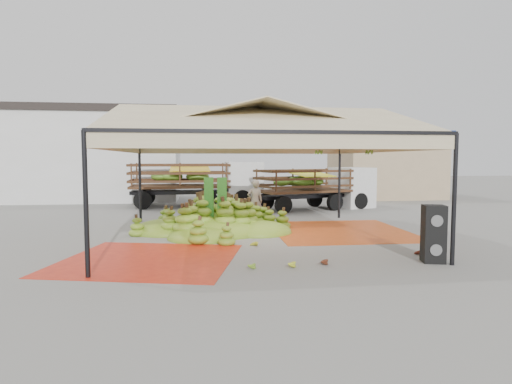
{
  "coord_description": "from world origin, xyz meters",
  "views": [
    {
      "loc": [
        -1.73,
        -12.95,
        2.41
      ],
      "look_at": [
        0.2,
        1.5,
        1.3
      ],
      "focal_mm": 30.0,
      "sensor_mm": 36.0,
      "label": 1
    }
  ],
  "objects": [
    {
      "name": "vendor",
      "position": [
        0.37,
        3.04,
        0.82
      ],
      "size": [
        0.64,
        0.46,
        1.65
      ],
      "primitive_type": "imported",
      "rotation": [
        0.0,
        0.0,
        3.25
      ],
      "color": "gray",
      "rests_on": "ground"
    },
    {
      "name": "banana_leaves",
      "position": [
        -1.15,
        0.42,
        0.0
      ],
      "size": [
        0.96,
        1.36,
        3.7
      ],
      "primitive_type": null,
      "color": "#237820",
      "rests_on": "ground"
    },
    {
      "name": "building_white",
      "position": [
        -10.0,
        14.0,
        2.71
      ],
      "size": [
        14.3,
        6.3,
        5.4
      ],
      "color": "silver",
      "rests_on": "ground"
    },
    {
      "name": "canopy_tent",
      "position": [
        0.0,
        0.0,
        3.3
      ],
      "size": [
        8.1,
        8.1,
        4.0
      ],
      "color": "black",
      "rests_on": "ground"
    },
    {
      "name": "hand_red_b",
      "position": [
        3.7,
        -2.98,
        0.09
      ],
      "size": [
        0.45,
        0.38,
        0.19
      ],
      "primitive_type": "ellipsoid",
      "rotation": [
        0.0,
        0.0,
        0.11
      ],
      "color": "#572913",
      "rests_on": "ground"
    },
    {
      "name": "hanging_bunches",
      "position": [
        2.4,
        -1.12,
        2.62
      ],
      "size": [
        1.74,
        0.24,
        0.2
      ],
      "color": "#4E7217",
      "rests_on": "ground"
    },
    {
      "name": "banana_heap",
      "position": [
        -1.23,
        1.09,
        0.59
      ],
      "size": [
        5.56,
        4.59,
        1.18
      ],
      "primitive_type": "ellipsoid",
      "rotation": [
        0.0,
        0.0,
        -0.01
      ],
      "color": "#4A7217",
      "rests_on": "ground"
    },
    {
      "name": "truck_right",
      "position": [
        4.15,
        7.28,
        1.23
      ],
      "size": [
        6.16,
        3.67,
        2.0
      ],
      "rotation": [
        0.0,
        0.0,
        0.31
      ],
      "color": "#492818",
      "rests_on": "ground"
    },
    {
      "name": "truck_left",
      "position": [
        -1.57,
        9.23,
        1.4
      ],
      "size": [
        6.7,
        2.49,
        2.28
      ],
      "rotation": [
        0.0,
        0.0,
        0.03
      ],
      "color": "#452917",
      "rests_on": "ground"
    },
    {
      "name": "tarp_right",
      "position": [
        2.96,
        0.83,
        0.01
      ],
      "size": [
        4.53,
        4.74,
        0.01
      ],
      "primitive_type": "cube",
      "rotation": [
        0.0,
        0.0,
        -0.02
      ],
      "color": "#C94612",
      "rests_on": "ground"
    },
    {
      "name": "hand_green",
      "position": [
        -0.65,
        -3.7,
        0.09
      ],
      "size": [
        0.48,
        0.44,
        0.18
      ],
      "primitive_type": "ellipsoid",
      "rotation": [
        0.0,
        0.0,
        -0.39
      ],
      "color": "#4E7618",
      "rests_on": "ground"
    },
    {
      "name": "speaker_stack",
      "position": [
        3.7,
        -3.7,
        0.68
      ],
      "size": [
        0.57,
        0.53,
        1.35
      ],
      "rotation": [
        0.0,
        0.0,
        -0.23
      ],
      "color": "black",
      "rests_on": "ground"
    },
    {
      "name": "ground",
      "position": [
        0.0,
        0.0,
        0.0
      ],
      "size": [
        90.0,
        90.0,
        0.0
      ],
      "primitive_type": "plane",
      "color": "slate",
      "rests_on": "ground"
    },
    {
      "name": "tarp_left",
      "position": [
        -2.96,
        -2.53,
        0.01
      ],
      "size": [
        4.82,
        4.68,
        0.01
      ],
      "primitive_type": "cube",
      "rotation": [
        0.0,
        0.0,
        -0.24
      ],
      "color": "red",
      "rests_on": "ground"
    },
    {
      "name": "building_tan",
      "position": [
        10.0,
        13.0,
        2.07
      ],
      "size": [
        6.3,
        5.3,
        4.1
      ],
      "color": "tan",
      "rests_on": "ground"
    },
    {
      "name": "hand_red_a",
      "position": [
        1.02,
        -3.58,
        0.1
      ],
      "size": [
        0.5,
        0.45,
        0.19
      ],
      "primitive_type": "ellipsoid",
      "rotation": [
        0.0,
        0.0,
        -0.25
      ],
      "color": "#571F14",
      "rests_on": "ground"
    },
    {
      "name": "hand_yellow_a",
      "position": [
        0.23,
        -3.7,
        0.1
      ],
      "size": [
        0.52,
        0.47,
        0.2
      ],
      "primitive_type": "ellipsoid",
      "rotation": [
        0.0,
        0.0,
        -0.31
      ],
      "color": "yellow",
      "rests_on": "ground"
    },
    {
      "name": "hand_yellow_b",
      "position": [
        -0.26,
        -1.32,
        0.09
      ],
      "size": [
        0.49,
        0.47,
        0.17
      ],
      "primitive_type": "ellipsoid",
      "rotation": [
        0.0,
        0.0,
        0.61
      ],
      "color": "gold",
      "rests_on": "ground"
    }
  ]
}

